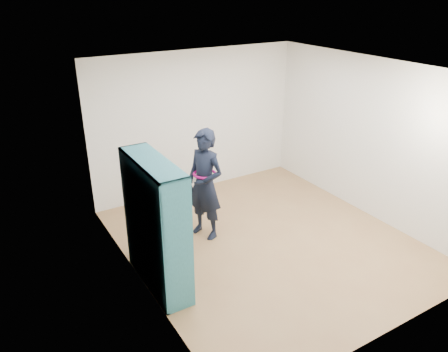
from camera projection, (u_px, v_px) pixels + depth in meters
floor at (267, 241)px, 6.69m from camera, size 4.50×4.50×0.00m
ceiling at (275, 70)px, 5.63m from camera, size 4.50×4.50×0.00m
wall_left at (136, 195)px, 5.22m from camera, size 0.02×4.50×2.60m
wall_right at (370, 139)px, 7.11m from camera, size 0.02×4.50×2.60m
wall_back at (197, 122)px, 7.92m from camera, size 4.00×0.02×2.60m
wall_front at (404, 235)px, 4.40m from camera, size 4.00×0.02×2.60m
bookshelf at (154, 227)px, 5.43m from camera, size 0.38×1.30×1.73m
person at (205, 185)px, 6.53m from camera, size 0.62×0.74×1.72m
smartphone at (195, 180)px, 6.41m from camera, size 0.04×0.08×0.12m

